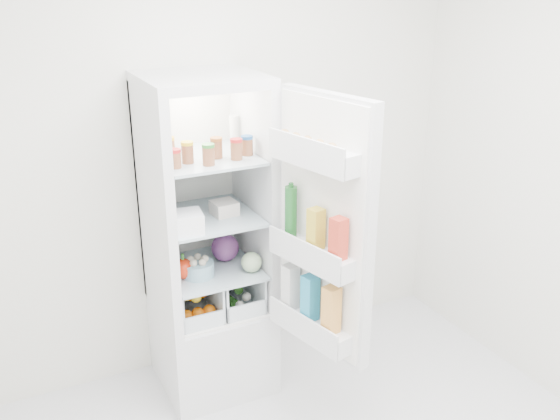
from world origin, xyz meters
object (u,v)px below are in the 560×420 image
red_cabbage (225,248)px  mushroom_bowl (198,269)px  fridge_door (321,235)px  refrigerator (207,276)px

red_cabbage → mushroom_bowl: (-0.20, -0.12, -0.04)m
mushroom_bowl → fridge_door: size_ratio=0.13×
fridge_door → mushroom_bowl: bearing=29.4°
mushroom_bowl → red_cabbage: bearing=30.0°
refrigerator → fridge_door: bearing=-59.6°
refrigerator → red_cabbage: refrigerator is taller
refrigerator → mushroom_bowl: bearing=-124.8°
refrigerator → red_cabbage: 0.19m
red_cabbage → mushroom_bowl: red_cabbage is taller
refrigerator → fridge_door: size_ratio=1.38×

